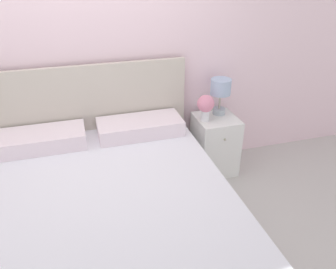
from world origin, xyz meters
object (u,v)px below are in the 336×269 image
bed (105,216)px  flower_vase (206,105)px  table_lamp (221,90)px  nightstand (215,144)px

bed → flower_vase: bed is taller
bed → table_lamp: bearing=33.5°
table_lamp → flower_vase: (-0.19, -0.10, -0.10)m
table_lamp → flower_vase: table_lamp is taller
flower_vase → bed: bearing=-145.6°
nightstand → table_lamp: size_ratio=1.65×
bed → table_lamp: bed is taller
bed → table_lamp: 1.66m
nightstand → flower_vase: bearing=-171.2°
nightstand → table_lamp: (0.06, 0.08, 0.57)m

